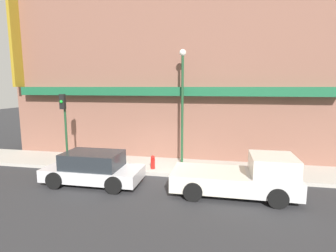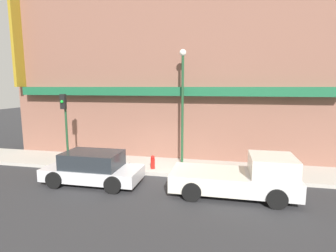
{
  "view_description": "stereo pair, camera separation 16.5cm",
  "coord_description": "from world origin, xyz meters",
  "px_view_note": "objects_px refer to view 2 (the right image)",
  "views": [
    {
      "loc": [
        3.16,
        -12.19,
        4.41
      ],
      "look_at": [
        0.51,
        1.13,
        2.38
      ],
      "focal_mm": 28.0,
      "sensor_mm": 36.0,
      "label": 1
    },
    {
      "loc": [
        3.32,
        -12.16,
        4.41
      ],
      "look_at": [
        0.51,
        1.13,
        2.38
      ],
      "focal_mm": 28.0,
      "sensor_mm": 36.0,
      "label": 2
    }
  ],
  "objects_px": {
    "traffic_light": "(65,116)",
    "pickup_truck": "(242,177)",
    "street_lamp": "(183,95)",
    "fire_hydrant": "(153,162)",
    "parked_car": "(93,168)"
  },
  "relations": [
    {
      "from": "street_lamp",
      "to": "pickup_truck",
      "type": "bearing_deg",
      "value": -48.93
    },
    {
      "from": "street_lamp",
      "to": "fire_hydrant",
      "type": "bearing_deg",
      "value": -135.1
    },
    {
      "from": "parked_car",
      "to": "fire_hydrant",
      "type": "height_order",
      "value": "parked_car"
    },
    {
      "from": "fire_hydrant",
      "to": "street_lamp",
      "type": "distance_m",
      "value": 3.95
    },
    {
      "from": "pickup_truck",
      "to": "traffic_light",
      "type": "distance_m",
      "value": 9.72
    },
    {
      "from": "parked_car",
      "to": "street_lamp",
      "type": "relative_size",
      "value": 0.71
    },
    {
      "from": "pickup_truck",
      "to": "traffic_light",
      "type": "height_order",
      "value": "traffic_light"
    },
    {
      "from": "traffic_light",
      "to": "pickup_truck",
      "type": "bearing_deg",
      "value": -12.6
    },
    {
      "from": "parked_car",
      "to": "street_lamp",
      "type": "bearing_deg",
      "value": 42.81
    },
    {
      "from": "pickup_truck",
      "to": "street_lamp",
      "type": "relative_size",
      "value": 0.81
    },
    {
      "from": "pickup_truck",
      "to": "parked_car",
      "type": "relative_size",
      "value": 1.14
    },
    {
      "from": "parked_car",
      "to": "traffic_light",
      "type": "xyz_separation_m",
      "value": [
        -2.66,
        2.07,
        2.09
      ]
    },
    {
      "from": "pickup_truck",
      "to": "street_lamp",
      "type": "height_order",
      "value": "street_lamp"
    },
    {
      "from": "pickup_truck",
      "to": "fire_hydrant",
      "type": "height_order",
      "value": "pickup_truck"
    },
    {
      "from": "street_lamp",
      "to": "traffic_light",
      "type": "relative_size",
      "value": 1.61
    }
  ]
}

